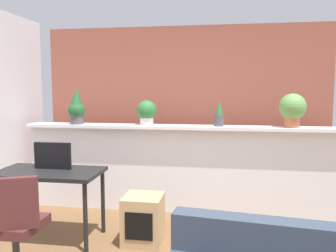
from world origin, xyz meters
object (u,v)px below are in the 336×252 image
tv_monitor (53,156)px  side_cube_shelf (143,219)px  desk (49,178)px  potted_plant_1 (147,112)px  potted_plant_3 (292,108)px  potted_plant_0 (77,107)px  potted_plant_2 (219,115)px  office_chair (14,235)px

tv_monitor → side_cube_shelf: 1.18m
desk → side_cube_shelf: 1.09m
potted_plant_1 → potted_plant_3: (1.81, -0.02, 0.06)m
potted_plant_0 → potted_plant_3: potted_plant_0 is taller
potted_plant_0 → tv_monitor: size_ratio=1.16×
potted_plant_2 → office_chair: 2.61m
potted_plant_0 → tv_monitor: bearing=-82.8°
potted_plant_1 → potted_plant_2: potted_plant_2 is taller
potted_plant_0 → potted_plant_2: 1.87m
desk → office_chair: size_ratio=1.21×
potted_plant_3 → side_cube_shelf: 2.20m
potted_plant_3 → desk: 2.92m
tv_monitor → side_cube_shelf: tv_monitor is taller
potted_plant_3 → desk: bearing=-159.0°
desk → tv_monitor: tv_monitor is taller
potted_plant_1 → potted_plant_3: potted_plant_3 is taller
potted_plant_1 → side_cube_shelf: size_ratio=0.64×
potted_plant_0 → potted_plant_1: (0.94, 0.05, -0.06)m
desk → potted_plant_0: bearing=96.1°
potted_plant_3 → office_chair: (-2.56, -1.79, -0.98)m
desk → side_cube_shelf: bearing=4.1°
office_chair → side_cube_shelf: office_chair is taller
office_chair → potted_plant_2: bearing=46.6°
potted_plant_3 → side_cube_shelf: potted_plant_3 is taller
desk → office_chair: 0.83m
tv_monitor → potted_plant_2: bearing=27.6°
potted_plant_2 → office_chair: (-1.68, -1.78, -0.90)m
potted_plant_1 → potted_plant_3: 1.81m
potted_plant_2 → office_chair: potted_plant_2 is taller
office_chair → side_cube_shelf: bearing=42.8°
potted_plant_0 → potted_plant_1: potted_plant_0 is taller
potted_plant_1 → desk: bearing=-128.7°
desk → side_cube_shelf: size_ratio=2.20×
potted_plant_1 → side_cube_shelf: bearing=-80.1°
potted_plant_0 → tv_monitor: potted_plant_0 is taller
potted_plant_2 → side_cube_shelf: size_ratio=0.66×
potted_plant_0 → potted_plant_1: 0.94m
side_cube_shelf → tv_monitor: bearing=179.5°
potted_plant_3 → tv_monitor: (-2.64, -0.94, -0.48)m
desk → side_cube_shelf: (1.00, 0.07, -0.42)m
potted_plant_0 → side_cube_shelf: bearing=-39.6°
potted_plant_1 → potted_plant_2: bearing=-2.4°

